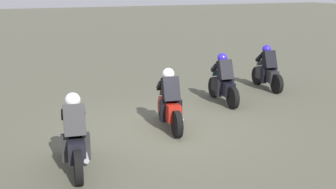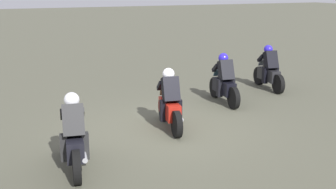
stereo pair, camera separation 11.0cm
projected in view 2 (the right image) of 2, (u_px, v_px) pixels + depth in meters
name	position (u px, v px, depth m)	size (l,w,h in m)	color
ground_plane	(168.00, 129.00, 10.87)	(120.00, 120.00, 0.00)	#4E4E3F
rider_lane_a	(269.00, 71.00, 14.88)	(2.04, 0.60, 1.51)	black
rider_lane_b	(224.00, 83.00, 13.13)	(2.04, 0.59, 1.51)	black
rider_lane_c	(170.00, 104.00, 10.78)	(2.03, 0.62, 1.51)	black
rider_lane_d	(74.00, 138.00, 8.38)	(2.03, 0.61, 1.51)	black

